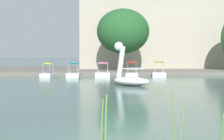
# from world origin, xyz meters

# --- Properties ---
(shore_bank_far) EXTENTS (117.06, 18.09, 0.41)m
(shore_bank_far) POSITION_xyz_m (0.00, 34.55, 0.21)
(shore_bank_far) COLOR #6B665B
(shore_bank_far) RESTS_ON ground_plane
(swan_boat) EXTENTS (3.16, 3.14, 3.06)m
(swan_boat) POSITION_xyz_m (2.44, 15.50, 0.67)
(swan_boat) COLOR white
(swan_boat) RESTS_ON ground_plane
(pedal_boat_lime) EXTENTS (1.62, 2.33, 1.58)m
(pedal_boat_lime) POSITION_xyz_m (6.22, 24.10, 0.39)
(pedal_boat_lime) COLOR white
(pedal_boat_lime) RESTS_ON ground_plane
(pedal_boat_red) EXTENTS (1.37, 2.14, 1.50)m
(pedal_boat_red) POSITION_xyz_m (3.50, 23.93, 0.45)
(pedal_boat_red) COLOR white
(pedal_boat_red) RESTS_ON ground_plane
(pedal_boat_pink) EXTENTS (1.53, 2.45, 1.45)m
(pedal_boat_pink) POSITION_xyz_m (0.73, 23.74, 0.43)
(pedal_boat_pink) COLOR white
(pedal_boat_pink) RESTS_ON ground_plane
(pedal_boat_teal) EXTENTS (1.31, 2.00, 1.47)m
(pedal_boat_teal) POSITION_xyz_m (-2.08, 23.80, 0.44)
(pedal_boat_teal) COLOR white
(pedal_boat_teal) RESTS_ON ground_plane
(pedal_boat_yellow) EXTENTS (1.34, 2.15, 1.39)m
(pedal_boat_yellow) POSITION_xyz_m (-4.53, 23.94, 0.43)
(pedal_boat_yellow) COLOR white
(pedal_boat_yellow) RESTS_ON ground_plane
(tree_broadleaf_behind_dock) EXTENTS (7.26, 7.25, 6.68)m
(tree_broadleaf_behind_dock) POSITION_xyz_m (2.95, 27.57, 4.68)
(tree_broadleaf_behind_dock) COLOR #423323
(tree_broadleaf_behind_dock) RESTS_ON shore_bank_far
(parked_van) EXTENTS (4.45, 2.14, 1.82)m
(parked_van) POSITION_xyz_m (3.10, 33.87, 1.40)
(parked_van) COLOR #1E232D
(parked_van) RESTS_ON shore_bank_far
(apartment_block) EXTENTS (19.18, 9.87, 11.78)m
(apartment_block) POSITION_xyz_m (7.03, 37.02, 6.30)
(apartment_block) COLOR #B2A893
(apartment_block) RESTS_ON shore_bank_far
(reed_clump_foreground) EXTENTS (2.97, 1.05, 1.44)m
(reed_clump_foreground) POSITION_xyz_m (1.86, -0.45, 0.56)
(reed_clump_foreground) COLOR #669942
(reed_clump_foreground) RESTS_ON ground_plane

